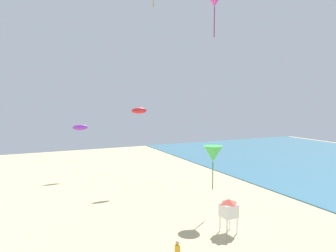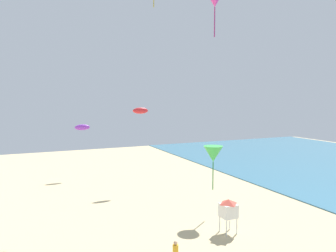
# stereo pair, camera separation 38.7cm
# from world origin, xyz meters

# --- Properties ---
(lifeguard_stand) EXTENTS (1.10, 1.10, 2.55)m
(lifeguard_stand) POSITION_xyz_m (7.77, 15.19, 1.84)
(lifeguard_stand) COLOR white
(lifeguard_stand) RESTS_ON ground
(kite_red_parafoil) EXTENTS (1.79, 0.50, 0.70)m
(kite_red_parafoil) POSITION_xyz_m (6.18, 30.14, 8.65)
(kite_red_parafoil) COLOR red
(kite_green_delta) EXTENTS (1.66, 1.66, 3.76)m
(kite_green_delta) POSITION_xyz_m (8.68, 18.80, 5.31)
(kite_green_delta) COLOR green
(kite_purple_parafoil) EXTENTS (1.92, 0.53, 0.75)m
(kite_purple_parafoil) POSITION_xyz_m (0.99, 37.95, 6.33)
(kite_purple_parafoil) COLOR purple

